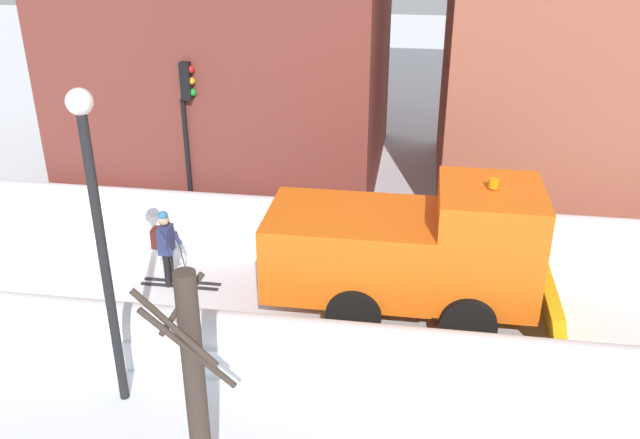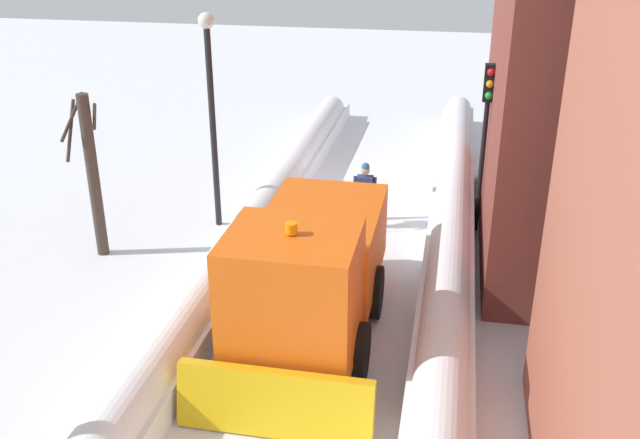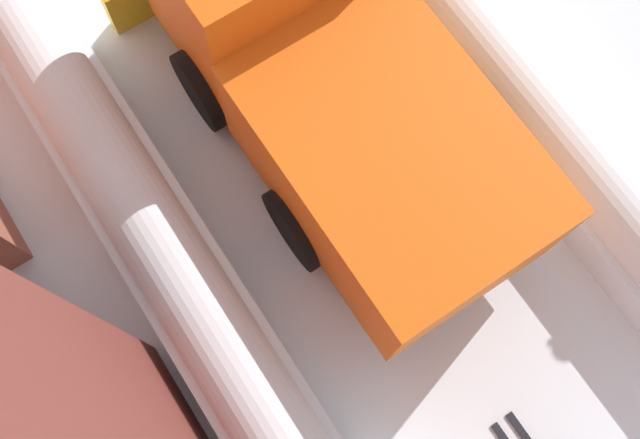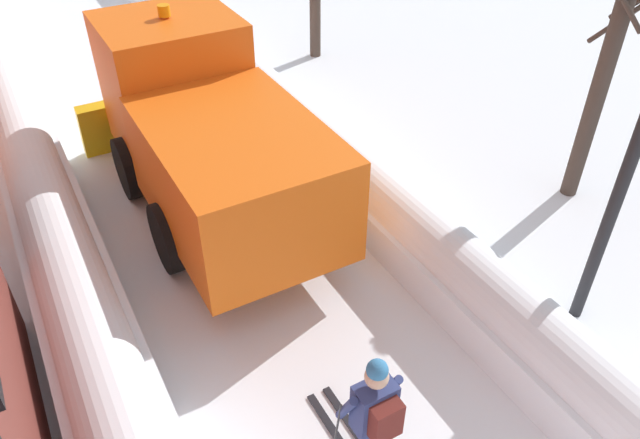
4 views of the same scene
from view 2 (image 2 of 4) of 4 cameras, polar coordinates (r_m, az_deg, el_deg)
name	(u,v)px [view 2 (image 2 of 4)]	position (r m, az deg, el deg)	size (l,w,h in m)	color
ground_plane	(295,405)	(12.51, -2.05, -14.72)	(80.00, 80.00, 0.00)	white
snowbank_left	(440,394)	(11.93, 9.61, -13.66)	(1.10, 36.00, 1.27)	white
snowbank_right	(159,367)	(12.91, -12.79, -11.49)	(1.10, 36.00, 1.05)	white
plow_truck	(309,272)	(13.40, -0.87, -4.27)	(3.20, 5.98, 3.12)	orange
skier	(365,192)	(18.44, 3.62, 2.22)	(0.62, 1.80, 1.81)	black
traffic_light_pole	(486,117)	(17.95, 13.23, 8.01)	(0.28, 0.42, 4.38)	black
street_lamp	(211,97)	(18.02, -8.76, 9.71)	(0.40, 0.40, 5.51)	black
bare_tree_near	(92,173)	(17.42, -17.85, 3.54)	(0.89, 1.19, 3.97)	#3D312A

